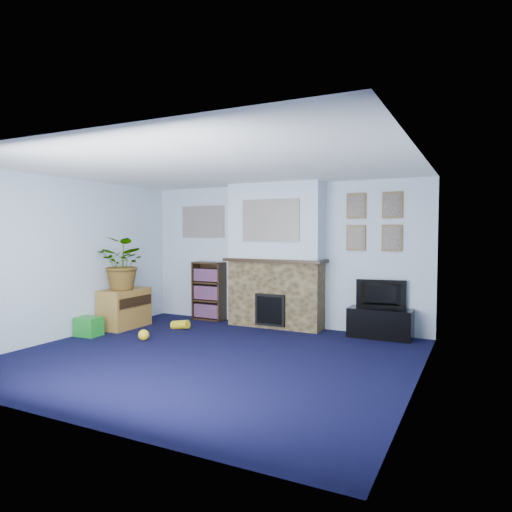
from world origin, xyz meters
The scene contains 26 objects.
floor centered at (0.00, 0.00, 0.00)m, with size 5.00×4.50×0.01m, color black.
ceiling centered at (0.00, 0.00, 2.40)m, with size 5.00×4.50×0.01m, color white.
wall_back centered at (0.00, 2.25, 1.20)m, with size 5.00×0.04×2.40m, color silver.
wall_front centered at (0.00, -2.25, 1.20)m, with size 5.00×0.04×2.40m, color silver.
wall_left centered at (-2.50, 0.00, 1.20)m, with size 0.04×4.50×2.40m, color silver.
wall_right centered at (2.50, 0.00, 1.20)m, with size 0.04×4.50×2.40m, color silver.
chimney_breast centered at (0.00, 2.05, 1.18)m, with size 1.72×0.50×2.40m.
collage_main centered at (0.00, 1.84, 1.78)m, with size 1.00×0.03×0.68m, color gray.
collage_left centered at (-1.55, 2.23, 1.78)m, with size 0.90×0.03×0.58m, color gray.
portrait_tl centered at (1.30, 2.23, 2.00)m, with size 0.30×0.03×0.40m, color brown.
portrait_tr centered at (1.85, 2.23, 2.00)m, with size 0.30×0.03×0.40m, color brown.
portrait_bl centered at (1.30, 2.23, 1.50)m, with size 0.30×0.03×0.40m, color brown.
portrait_br centered at (1.85, 2.23, 1.50)m, with size 0.30×0.03×0.40m, color brown.
tv_stand centered at (1.73, 2.03, 0.23)m, with size 0.94×0.39×0.44m, color black.
television centered at (1.73, 2.05, 0.66)m, with size 0.74×0.10×0.42m, color black.
bookshelf centered at (-1.35, 2.11, 0.50)m, with size 0.58×0.28×1.05m.
sideboard centered at (-2.24, 0.89, 0.35)m, with size 0.46×0.83×0.65m, color olive.
potted_plant centered at (-2.19, 0.84, 1.08)m, with size 0.78×0.67×0.86m, color #26661E.
mantel_clock centered at (-0.07, 2.00, 1.22)m, with size 0.10×0.06×0.14m, color gold.
mantel_candle centered at (0.27, 2.00, 1.23)m, with size 0.05×0.05×0.17m, color #B2BFC6.
mantel_teddy centered at (-0.57, 2.00, 1.22)m, with size 0.13×0.13×0.13m, color slate.
mantel_can centered at (0.68, 2.00, 1.21)m, with size 0.06×0.06×0.13m, color orange.
green_crate centered at (-2.30, 0.17, 0.14)m, with size 0.36×0.29×0.29m, color #198C26.
toy_ball centered at (-1.34, 0.31, 0.09)m, with size 0.16×0.16×0.16m, color yellow.
toy_block centered at (-2.30, 0.91, 0.11)m, with size 0.17×0.17×0.21m, color orange.
toy_tube centered at (-1.33, 1.20, 0.07)m, with size 0.14×0.14×0.30m, color yellow.
Camera 1 is at (3.08, -4.88, 1.59)m, focal length 32.00 mm.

